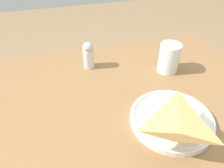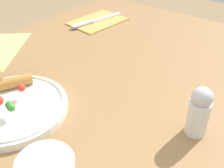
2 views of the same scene
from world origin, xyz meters
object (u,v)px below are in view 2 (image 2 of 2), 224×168
Objects in this scene: napkin_folded at (98,21)px; salt_shaker at (199,111)px; plate_pizza at (11,106)px; dining_table at (95,119)px; butter_knife at (95,21)px.

napkin_folded is 0.57m from salt_shaker.
napkin_folded is 2.00× the size of salt_shaker.
plate_pizza reaches higher than napkin_folded.
salt_shaker reaches higher than dining_table.
butter_knife is 0.57m from salt_shaker.
napkin_folded is (0.47, 0.16, -0.01)m from plate_pizza.
plate_pizza is 0.49m from butter_knife.
salt_shaker is at bearing -108.95° from butter_knife.
dining_table is at bearing -142.14° from napkin_folded.
dining_table is at bearing -20.67° from plate_pizza.
plate_pizza reaches higher than butter_knife.
plate_pizza is (-0.17, 0.07, 0.12)m from dining_table.
butter_knife is at bearing 167.50° from napkin_folded.
salt_shaker is (0.16, -0.32, 0.03)m from plate_pizza.
dining_table is 5.47× the size of napkin_folded.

